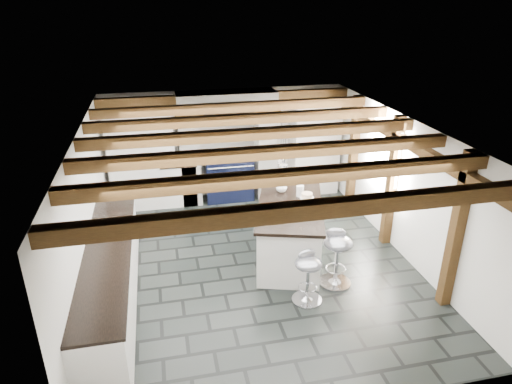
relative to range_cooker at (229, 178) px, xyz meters
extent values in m
plane|color=black|center=(0.00, -2.68, -0.47)|extent=(6.00, 6.00, 0.00)
plane|color=white|center=(0.00, 0.32, 0.68)|extent=(5.00, 0.00, 5.00)
plane|color=white|center=(-2.50, -2.68, 0.68)|extent=(0.00, 6.00, 6.00)
plane|color=white|center=(2.50, -2.68, 0.68)|extent=(0.00, 6.00, 6.00)
plane|color=white|center=(0.00, -2.68, 1.83)|extent=(6.00, 6.00, 0.00)
cube|color=white|center=(-0.80, 0.02, 0.48)|extent=(0.40, 0.60, 1.90)
cube|color=white|center=(0.80, 0.02, 0.48)|extent=(0.40, 0.60, 1.90)
cube|color=#503516|center=(0.00, 0.02, 1.52)|extent=(2.10, 0.65, 0.18)
cube|color=white|center=(0.00, 0.02, 1.68)|extent=(2.00, 0.60, 0.31)
cube|color=black|center=(0.00, -0.30, 1.58)|extent=(1.00, 0.03, 0.22)
cube|color=silver|center=(0.00, -0.31, 1.58)|extent=(0.90, 0.01, 0.14)
cube|color=white|center=(-1.75, 0.02, 0.53)|extent=(1.30, 0.58, 2.00)
cube|color=white|center=(1.90, 0.02, 0.53)|extent=(1.00, 0.58, 2.00)
cube|color=white|center=(-2.20, -3.28, -0.03)|extent=(0.60, 3.80, 0.88)
cube|color=black|center=(-2.20, -3.28, 0.43)|extent=(0.64, 3.80, 0.04)
cube|color=white|center=(-1.05, 0.02, -0.03)|extent=(0.70, 0.60, 0.88)
cube|color=black|center=(-1.05, 0.02, 0.43)|extent=(0.74, 0.64, 0.04)
cube|color=#503516|center=(2.42, -2.68, 1.48)|extent=(0.15, 5.80, 0.14)
plane|color=white|center=(2.48, -2.08, 1.08)|extent=(0.00, 0.90, 0.90)
cube|color=#503516|center=(0.00, -5.28, 1.74)|extent=(5.00, 0.16, 0.16)
cube|color=#503516|center=(0.00, -4.41, 1.74)|extent=(5.00, 0.16, 0.16)
cube|color=#503516|center=(0.00, -3.54, 1.74)|extent=(5.00, 0.16, 0.16)
cube|color=#503516|center=(0.00, -2.68, 1.74)|extent=(5.00, 0.16, 0.16)
cube|color=#503516|center=(0.00, -1.81, 1.74)|extent=(5.00, 0.16, 0.16)
cube|color=#503516|center=(0.00, -0.94, 1.74)|extent=(5.00, 0.16, 0.16)
cube|color=#503516|center=(0.00, -0.08, 1.74)|extent=(5.00, 0.16, 0.16)
cube|color=#503516|center=(2.42, -4.28, 0.68)|extent=(0.15, 0.15, 2.30)
cube|color=#503516|center=(2.42, -2.48, 0.68)|extent=(0.15, 0.15, 2.30)
cube|color=#503516|center=(2.42, -0.88, 0.68)|extent=(0.15, 0.15, 2.30)
cylinder|color=black|center=(0.45, -2.73, 1.46)|extent=(0.01, 0.01, 0.56)
cylinder|color=white|center=(0.45, -2.73, 1.13)|extent=(0.09, 0.09, 0.22)
cylinder|color=black|center=(0.50, -2.43, 1.46)|extent=(0.01, 0.01, 0.56)
cylinder|color=white|center=(0.50, -2.43, 1.13)|extent=(0.09, 0.09, 0.22)
cylinder|color=black|center=(0.55, -2.13, 1.46)|extent=(0.01, 0.01, 0.56)
cylinder|color=white|center=(0.55, -2.13, 1.13)|extent=(0.09, 0.09, 0.22)
cube|color=black|center=(0.00, 0.00, -0.02)|extent=(1.00, 0.60, 0.90)
ellipsoid|color=silver|center=(-0.25, 0.00, 0.46)|extent=(0.28, 0.28, 0.11)
ellipsoid|color=silver|center=(0.25, 0.00, 0.46)|extent=(0.28, 0.28, 0.11)
cylinder|color=silver|center=(0.00, -0.32, 0.35)|extent=(0.95, 0.03, 0.03)
cube|color=black|center=(-0.25, -0.30, -0.02)|extent=(0.35, 0.02, 0.30)
cube|color=black|center=(0.25, -0.30, -0.02)|extent=(0.35, 0.02, 0.30)
cube|color=white|center=(0.59, -2.62, -0.01)|extent=(1.45, 2.07, 0.92)
cube|color=black|center=(0.59, -2.62, 0.48)|extent=(1.55, 2.18, 0.05)
imported|color=white|center=(0.59, -2.07, 0.61)|extent=(0.24, 0.24, 0.20)
ellipsoid|color=red|center=(0.59, -2.07, 0.77)|extent=(0.21, 0.21, 0.13)
cylinder|color=white|center=(0.85, -2.31, 0.60)|extent=(0.13, 0.13, 0.19)
imported|color=white|center=(0.66, -2.75, 0.54)|extent=(0.34, 0.34, 0.07)
cylinder|color=white|center=(0.85, -2.64, 0.56)|extent=(0.05, 0.05, 0.10)
cylinder|color=white|center=(0.85, -2.64, 0.62)|extent=(0.23, 0.23, 0.02)
cylinder|color=beige|center=(0.85, -2.64, 0.66)|extent=(0.18, 0.18, 0.07)
cylinder|color=silver|center=(1.07, -3.51, -0.45)|extent=(0.49, 0.49, 0.03)
cone|color=silver|center=(1.07, -3.51, -0.40)|extent=(0.22, 0.22, 0.09)
cylinder|color=silver|center=(1.07, -3.51, -0.10)|extent=(0.06, 0.06, 0.61)
torus|color=silver|center=(1.07, -3.51, -0.20)|extent=(0.31, 0.31, 0.02)
ellipsoid|color=gray|center=(1.07, -3.51, 0.24)|extent=(0.56, 0.56, 0.20)
ellipsoid|color=gray|center=(1.10, -3.40, 0.36)|extent=(0.33, 0.21, 0.17)
cylinder|color=silver|center=(0.51, -3.82, -0.45)|extent=(0.43, 0.43, 0.03)
cone|color=silver|center=(0.51, -3.82, -0.41)|extent=(0.20, 0.20, 0.08)
cylinder|color=silver|center=(0.51, -3.82, -0.14)|extent=(0.05, 0.05, 0.54)
torus|color=silver|center=(0.51, -3.82, -0.23)|extent=(0.27, 0.27, 0.02)
ellipsoid|color=gray|center=(0.51, -3.82, 0.16)|extent=(0.46, 0.46, 0.18)
ellipsoid|color=gray|center=(0.49, -3.73, 0.26)|extent=(0.29, 0.16, 0.15)
camera|label=1|loc=(-1.38, -8.97, 3.63)|focal=32.00mm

